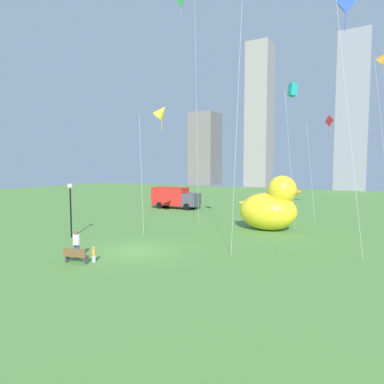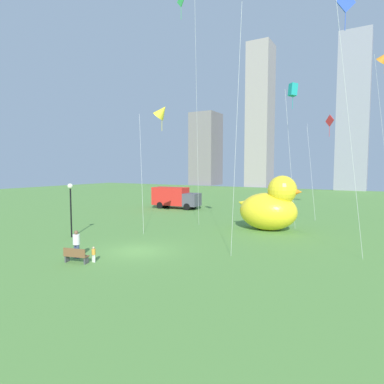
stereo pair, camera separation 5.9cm
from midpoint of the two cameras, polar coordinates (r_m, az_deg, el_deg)
ground_plane at (r=22.42m, az=-9.60°, el=-10.17°), size 140.00×140.00×0.00m
park_bench at (r=20.52m, az=-19.74°, el=-10.39°), size 1.53×0.76×0.90m
person_adult at (r=21.50m, az=-19.63°, el=-8.39°), size 0.42×0.42×1.73m
person_child at (r=20.39m, az=-16.88°, el=-10.29°), size 0.23×0.23×0.93m
giant_inflatable_duck at (r=29.72m, az=13.46°, el=-2.56°), size 5.89×3.78×4.88m
lamppost at (r=27.58m, az=-20.55°, el=-0.98°), size 0.42×0.42×4.31m
box_truck at (r=44.29m, az=-3.07°, el=-1.00°), size 6.66×2.79×2.85m
city_skyline at (r=95.19m, az=14.10°, el=11.20°), size 49.54×11.11×40.03m
kite_yellow at (r=29.86m, az=-5.40°, el=13.79°), size 3.49×3.31×11.30m
kite_orange at (r=40.06m, az=30.56°, el=19.63°), size 2.24×2.14×17.36m
kite_blue at (r=24.37m, az=25.29°, el=26.01°), size 2.04×1.90×16.29m
kite_red at (r=38.73m, az=22.61°, el=10.74°), size 3.02×3.31×11.23m
kite_teal at (r=32.20m, az=17.13°, el=16.57°), size 1.19×1.10×13.18m
kite_green at (r=32.92m, az=-1.63°, el=28.32°), size 2.44×2.70×21.06m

